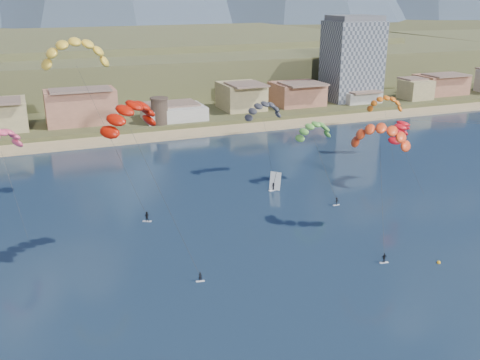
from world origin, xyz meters
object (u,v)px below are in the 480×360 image
Objects in this scene: kitesurfer_yellow at (75,49)px; windsurfer at (274,185)px; watchtower at (160,111)px; kitesurfer_red at (129,111)px; kitesurfer_green at (314,128)px; kitesurfer_orange at (381,132)px; buoy at (439,262)px; apartment_tower at (352,59)px.

windsurfer is at bearing -10.19° from kitesurfer_yellow.
watchtower reaches higher than windsurfer.
kitesurfer_green is at bearing 27.84° from kitesurfer_red.
kitesurfer_red is 1.24× the size of kitesurfer_orange.
watchtower is 0.37× the size of kitesurfer_orange.
kitesurfer_orange is at bearing 96.62° from buoy.
kitesurfer_green is (-59.70, -77.52, -4.75)m from apartment_tower.
windsurfer is 6.70× the size of buoy.
apartment_tower reaches higher than kitesurfer_red.
watchtower is 0.30× the size of kitesurfer_red.
kitesurfer_yellow reaches higher than watchtower.
kitesurfer_orange is 5.52× the size of windsurfer.
watchtower is 92.69m from kitesurfer_orange.
kitesurfer_yellow is at bearing 135.81° from buoy.
kitesurfer_orange is 27.07m from kitesurfer_green.
kitesurfer_green is at bearing 90.25° from buoy.
kitesurfer_green is at bearing 5.73° from windsurfer.
buoy is at bearing -22.05° from kitesurfer_red.
watchtower is at bearing 101.72° from kitesurfer_orange.
kitesurfer_red is 6.83× the size of windsurfer.
kitesurfer_green reaches higher than windsurfer.
kitesurfer_orange is at bearing -78.28° from watchtower.
kitesurfer_yellow reaches higher than kitesurfer_red.
kitesurfer_orange is at bearing -120.53° from apartment_tower.
buoy is (20.49, -105.68, -6.26)m from watchtower.
buoy is at bearing -116.44° from apartment_tower.
kitesurfer_red is 0.79× the size of kitesurfer_yellow.
kitesurfer_yellow is at bearing 98.18° from kitesurfer_red.
watchtower is at bearing -170.07° from apartment_tower.
kitesurfer_yellow is 58.11× the size of buoy.
kitesurfer_orange is (18.66, -89.98, 12.13)m from watchtower.
kitesurfer_orange is 1.26× the size of kitesurfer_green.
kitesurfer_yellow is at bearing 169.81° from windsurfer.
kitesurfer_orange is 31.86m from windsurfer.
kitesurfer_red is at bearing -152.16° from kitesurfer_green.
kitesurfer_green is 4.37× the size of windsurfer.
apartment_tower is 1.13× the size of kitesurfer_red.
kitesurfer_yellow is 53.13m from kitesurfer_green.
windsurfer is 42.44m from buoy.
apartment_tower is 134.83m from buoy.
apartment_tower is 97.95m from kitesurfer_green.
windsurfer is (34.97, 22.80, -23.74)m from kitesurfer_red.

